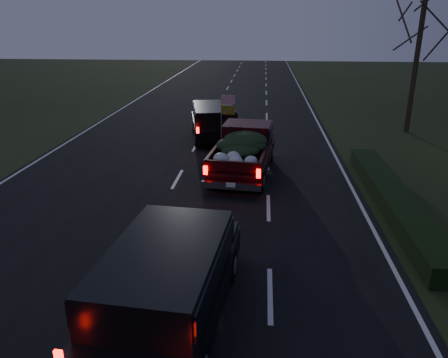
# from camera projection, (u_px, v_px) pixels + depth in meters

# --- Properties ---
(ground) EXTENTS (120.00, 120.00, 0.00)m
(ground) POSITION_uv_depth(u_px,v_px,m) (145.00, 238.00, 12.71)
(ground) COLOR black
(ground) RESTS_ON ground
(road_asphalt) EXTENTS (14.00, 120.00, 0.02)m
(road_asphalt) POSITION_uv_depth(u_px,v_px,m) (145.00, 238.00, 12.71)
(road_asphalt) COLOR black
(road_asphalt) RESTS_ON ground
(hedge_row) EXTENTS (1.00, 10.00, 0.60)m
(hedge_row) POSITION_uv_depth(u_px,v_px,m) (393.00, 198.00, 14.77)
(hedge_row) COLOR black
(hedge_row) RESTS_ON ground
(bare_tree_far) EXTENTS (3.60, 3.60, 7.00)m
(bare_tree_far) POSITION_uv_depth(u_px,v_px,m) (420.00, 35.00, 23.07)
(bare_tree_far) COLOR black
(bare_tree_far) RESTS_ON ground
(pickup_truck) EXTENTS (2.63, 5.62, 2.85)m
(pickup_truck) POSITION_uv_depth(u_px,v_px,m) (244.00, 148.00, 17.82)
(pickup_truck) COLOR #35070A
(pickup_truck) RESTS_ON ground
(lead_suv) EXTENTS (3.03, 5.36, 1.45)m
(lead_suv) POSITION_uv_depth(u_px,v_px,m) (213.00, 118.00, 23.03)
(lead_suv) COLOR black
(lead_suv) RESTS_ON ground
(rear_suv) EXTENTS (2.63, 5.40, 1.50)m
(rear_suv) POSITION_uv_depth(u_px,v_px,m) (168.00, 276.00, 8.77)
(rear_suv) COLOR black
(rear_suv) RESTS_ON ground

